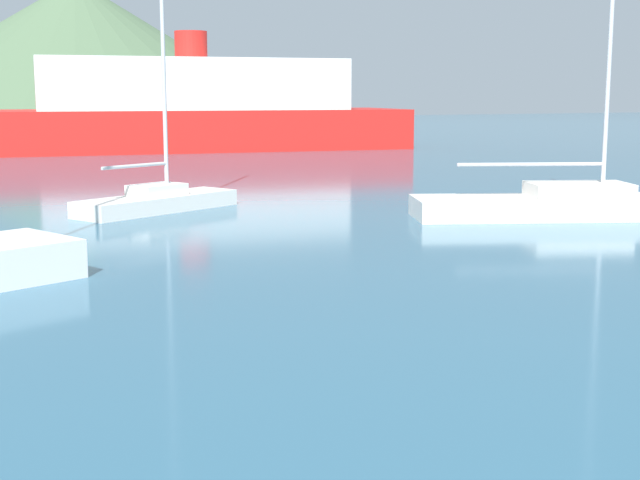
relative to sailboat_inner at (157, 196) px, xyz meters
name	(u,v)px	position (x,y,z in m)	size (l,w,h in m)	color
sailboat_inner	(157,196)	(0.00, 0.00, 0.00)	(5.21, 3.59, 9.96)	white
sailboat_middle	(578,203)	(10.11, -6.08, -0.05)	(9.16, 5.20, 10.24)	white
ferry_distant	(192,110)	(9.25, 26.88, 1.90)	(26.20, 10.83, 6.95)	red
hill_central	(78,53)	(10.80, 72.64, 7.07)	(49.71, 49.71, 15.05)	#4C6647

